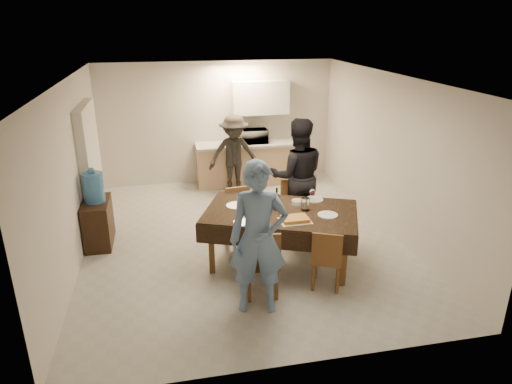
{
  "coord_description": "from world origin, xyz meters",
  "views": [
    {
      "loc": [
        -1.15,
        -6.68,
        3.41
      ],
      "look_at": [
        0.16,
        -0.3,
        0.93
      ],
      "focal_mm": 32.0,
      "sensor_mm": 36.0,
      "label": 1
    }
  ],
  "objects_px": {
    "person_kitchen": "(234,154)",
    "person_near": "(258,239)",
    "water_jug": "(94,187)",
    "savoury_tart": "(295,219)",
    "person_far": "(297,176)",
    "water_pitcher": "(305,204)",
    "wine_bottle": "(277,199)",
    "microwave": "(255,136)",
    "console": "(98,223)",
    "dining_table": "(281,213)"
  },
  "relations": [
    {
      "from": "microwave",
      "to": "dining_table",
      "type": "bearing_deg",
      "value": 84.45
    },
    {
      "from": "water_pitcher",
      "to": "savoury_tart",
      "type": "height_order",
      "value": "water_pitcher"
    },
    {
      "from": "water_pitcher",
      "to": "person_near",
      "type": "bearing_deg",
      "value": -131.99
    },
    {
      "from": "water_pitcher",
      "to": "person_near",
      "type": "relative_size",
      "value": 0.1
    },
    {
      "from": "water_jug",
      "to": "water_pitcher",
      "type": "height_order",
      "value": "water_jug"
    },
    {
      "from": "person_near",
      "to": "person_far",
      "type": "height_order",
      "value": "person_far"
    },
    {
      "from": "wine_bottle",
      "to": "person_far",
      "type": "xyz_separation_m",
      "value": [
        0.6,
        1.0,
        -0.03
      ]
    },
    {
      "from": "person_near",
      "to": "person_far",
      "type": "xyz_separation_m",
      "value": [
        1.1,
        2.1,
        0.01
      ]
    },
    {
      "from": "water_pitcher",
      "to": "microwave",
      "type": "relative_size",
      "value": 0.35
    },
    {
      "from": "water_jug",
      "to": "console",
      "type": "bearing_deg",
      "value": 0.0
    },
    {
      "from": "person_near",
      "to": "person_far",
      "type": "bearing_deg",
      "value": 73.22
    },
    {
      "from": "water_jug",
      "to": "wine_bottle",
      "type": "distance_m",
      "value": 2.87
    },
    {
      "from": "person_kitchen",
      "to": "person_far",
      "type": "bearing_deg",
      "value": -70.38
    },
    {
      "from": "dining_table",
      "to": "console",
      "type": "height_order",
      "value": "dining_table"
    },
    {
      "from": "microwave",
      "to": "person_near",
      "type": "height_order",
      "value": "person_near"
    },
    {
      "from": "microwave",
      "to": "water_pitcher",
      "type": "bearing_deg",
      "value": 90.08
    },
    {
      "from": "person_kitchen",
      "to": "person_near",
      "type": "bearing_deg",
      "value": -95.1
    },
    {
      "from": "wine_bottle",
      "to": "water_pitcher",
      "type": "bearing_deg",
      "value": -14.04
    },
    {
      "from": "console",
      "to": "person_kitchen",
      "type": "bearing_deg",
      "value": 37.54
    },
    {
      "from": "person_far",
      "to": "person_kitchen",
      "type": "bearing_deg",
      "value": -63.66
    },
    {
      "from": "console",
      "to": "wine_bottle",
      "type": "relative_size",
      "value": 2.37
    },
    {
      "from": "water_jug",
      "to": "person_near",
      "type": "height_order",
      "value": "person_near"
    },
    {
      "from": "microwave",
      "to": "console",
      "type": "bearing_deg",
      "value": 38.09
    },
    {
      "from": "dining_table",
      "to": "wine_bottle",
      "type": "distance_m",
      "value": 0.22
    },
    {
      "from": "person_kitchen",
      "to": "wine_bottle",
      "type": "bearing_deg",
      "value": -87.56
    },
    {
      "from": "wine_bottle",
      "to": "person_near",
      "type": "bearing_deg",
      "value": -114.44
    },
    {
      "from": "console",
      "to": "person_far",
      "type": "relative_size",
      "value": 0.41
    },
    {
      "from": "person_near",
      "to": "savoury_tart",
      "type": "bearing_deg",
      "value": 56.74
    },
    {
      "from": "dining_table",
      "to": "person_kitchen",
      "type": "xyz_separation_m",
      "value": [
        -0.18,
        3.1,
        0.01
      ]
    },
    {
      "from": "console",
      "to": "wine_bottle",
      "type": "distance_m",
      "value": 2.94
    },
    {
      "from": "microwave",
      "to": "savoury_tart",
      "type": "bearing_deg",
      "value": 86.43
    },
    {
      "from": "dining_table",
      "to": "water_pitcher",
      "type": "xyz_separation_m",
      "value": [
        0.35,
        -0.05,
        0.13
      ]
    },
    {
      "from": "microwave",
      "to": "person_far",
      "type": "bearing_deg",
      "value": 94.69
    },
    {
      "from": "water_pitcher",
      "to": "person_far",
      "type": "distance_m",
      "value": 1.12
    },
    {
      "from": "person_far",
      "to": "person_kitchen",
      "type": "distance_m",
      "value": 2.18
    },
    {
      "from": "water_jug",
      "to": "wine_bottle",
      "type": "height_order",
      "value": "water_jug"
    },
    {
      "from": "console",
      "to": "wine_bottle",
      "type": "height_order",
      "value": "wine_bottle"
    },
    {
      "from": "water_jug",
      "to": "person_kitchen",
      "type": "xyz_separation_m",
      "value": [
        2.51,
        1.93,
        -0.16
      ]
    },
    {
      "from": "console",
      "to": "dining_table",
      "type": "bearing_deg",
      "value": -23.56
    },
    {
      "from": "savoury_tart",
      "to": "person_near",
      "type": "height_order",
      "value": "person_near"
    },
    {
      "from": "dining_table",
      "to": "water_pitcher",
      "type": "bearing_deg",
      "value": 13.79
    },
    {
      "from": "savoury_tart",
      "to": "person_far",
      "type": "bearing_deg",
      "value": 72.53
    },
    {
      "from": "person_far",
      "to": "water_pitcher",
      "type": "bearing_deg",
      "value": 86.42
    },
    {
      "from": "wine_bottle",
      "to": "microwave",
      "type": "relative_size",
      "value": 0.63
    },
    {
      "from": "console",
      "to": "person_near",
      "type": "bearing_deg",
      "value": -46.11
    },
    {
      "from": "water_jug",
      "to": "person_near",
      "type": "xyz_separation_m",
      "value": [
        2.14,
        -2.22,
        -0.01
      ]
    },
    {
      "from": "console",
      "to": "water_pitcher",
      "type": "height_order",
      "value": "water_pitcher"
    },
    {
      "from": "console",
      "to": "person_far",
      "type": "xyz_separation_m",
      "value": [
        3.24,
        -0.12,
        0.6
      ]
    },
    {
      "from": "water_pitcher",
      "to": "savoury_tart",
      "type": "distance_m",
      "value": 0.42
    },
    {
      "from": "savoury_tart",
      "to": "microwave",
      "type": "xyz_separation_m",
      "value": [
        0.24,
        3.93,
        0.2
      ]
    }
  ]
}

